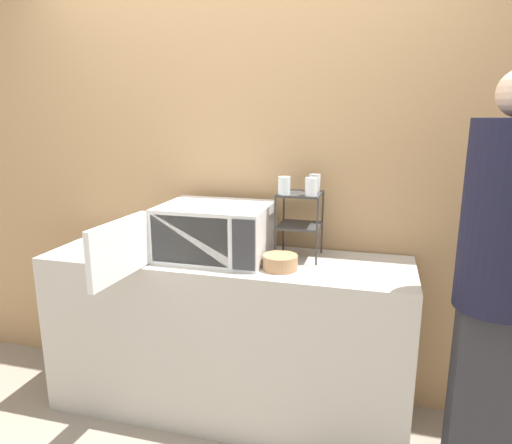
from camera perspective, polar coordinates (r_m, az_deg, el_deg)
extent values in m
plane|color=gray|center=(2.65, -5.83, -25.47)|extent=(12.00, 12.00, 0.00)
cube|color=tan|center=(2.67, -1.82, 5.60)|extent=(8.00, 0.06, 2.60)
cube|color=#B7B2A8|center=(2.63, -3.80, -13.94)|extent=(1.97, 0.57, 0.91)
cube|color=silver|center=(2.43, -5.04, -1.10)|extent=(0.56, 0.44, 0.28)
cube|color=#B7B2A8|center=(2.26, -8.38, -2.31)|extent=(0.40, 0.01, 0.24)
cube|color=#333338|center=(2.16, -1.58, -2.91)|extent=(0.11, 0.01, 0.25)
cube|color=silver|center=(2.19, -16.71, -3.30)|extent=(0.06, 0.44, 0.27)
cylinder|color=#333333|center=(2.33, 2.39, -0.88)|extent=(0.01, 0.01, 0.35)
cylinder|color=#333333|center=(2.29, 7.63, -1.22)|extent=(0.01, 0.01, 0.35)
cylinder|color=#333333|center=(2.53, 3.46, 0.27)|extent=(0.01, 0.01, 0.35)
cylinder|color=#333333|center=(2.50, 8.29, -0.03)|extent=(0.01, 0.01, 0.35)
cube|color=#333333|center=(2.41, 5.44, -0.44)|extent=(0.22, 0.21, 0.01)
cube|color=#333333|center=(2.38, 5.53, 3.52)|extent=(0.22, 0.21, 0.01)
cylinder|color=silver|center=(2.31, 3.55, 4.56)|extent=(0.06, 0.06, 0.09)
cylinder|color=silver|center=(2.43, 7.35, 4.92)|extent=(0.06, 0.06, 0.09)
cylinder|color=silver|center=(2.29, 6.91, 4.41)|extent=(0.06, 0.06, 0.09)
cylinder|color=#AD7F56|center=(2.27, 3.03, -5.82)|extent=(0.09, 0.09, 0.01)
cylinder|color=#AD7F56|center=(2.26, 3.04, -5.04)|extent=(0.17, 0.17, 0.07)
cube|color=#2D2D33|center=(2.36, 26.39, -19.41)|extent=(0.26, 0.16, 0.88)
cylinder|color=black|center=(2.05, 28.76, 0.50)|extent=(0.33, 0.33, 0.77)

